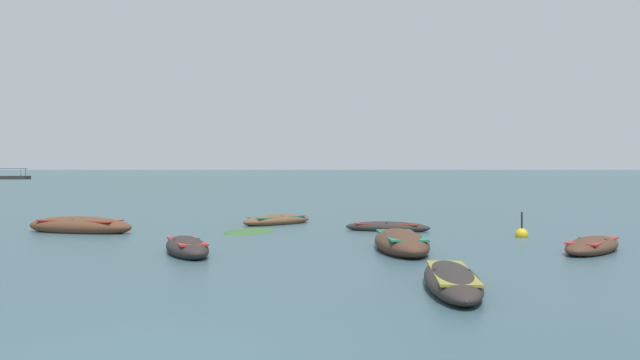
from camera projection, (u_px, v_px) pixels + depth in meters
name	position (u px, v px, depth m)	size (l,w,h in m)	color
ground_plane	(357.00, 169.00, 1505.70)	(6000.00, 6000.00, 0.00)	#385660
mountain_1	(163.00, 98.00, 2261.39)	(2071.74, 2071.74, 476.85)	slate
mountain_2	(402.00, 108.00, 2334.39)	(1035.79, 1035.79, 422.47)	slate
rowboat_0	(187.00, 248.00, 18.74)	(2.29, 3.38, 0.61)	#2D2826
rowboat_1	(277.00, 220.00, 28.89)	(3.24, 3.31, 0.52)	brown
rowboat_2	(452.00, 280.00, 13.37)	(1.16, 4.37, 0.55)	#2D2826
rowboat_3	(401.00, 243.00, 19.60)	(1.86, 4.63, 0.75)	#4C3323
rowboat_4	(592.00, 246.00, 19.33)	(2.89, 3.54, 0.53)	#4C3323
rowboat_6	(80.00, 226.00, 25.17)	(4.50, 2.27, 0.75)	brown
rowboat_7	(387.00, 227.00, 25.72)	(3.34, 1.49, 0.46)	#2D2826
ferry_0	(8.00, 177.00, 147.75)	(8.74, 3.19, 2.54)	#2D2826
mooring_buoy	(522.00, 234.00, 23.49)	(0.44, 0.44, 1.00)	yellow
weed_patch_3	(250.00, 232.00, 25.49)	(2.98, 1.69, 0.14)	#38662D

